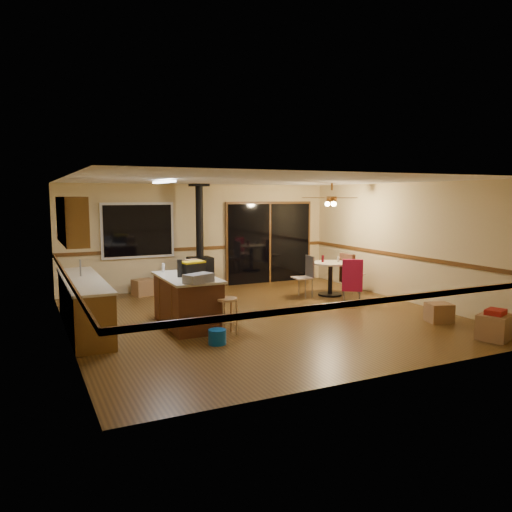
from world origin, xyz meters
TOP-DOWN VIEW (x-y plane):
  - floor at (0.00, 0.00)m, footprint 7.00×7.00m
  - ceiling at (0.00, 0.00)m, footprint 7.00×7.00m
  - wall_back at (0.00, 3.50)m, footprint 7.00×0.00m
  - wall_front at (0.00, -3.50)m, footprint 7.00×0.00m
  - wall_left at (-3.50, 0.00)m, footprint 0.00×7.00m
  - wall_right at (3.50, 0.00)m, footprint 0.00×7.00m
  - chair_rail at (0.00, 0.00)m, footprint 7.00×7.00m
  - window at (-1.60, 3.45)m, footprint 1.72×0.10m
  - sliding_door at (1.90, 3.45)m, footprint 2.52×0.10m
  - lower_cabinets at (-3.20, 0.50)m, footprint 0.60×3.00m
  - countertop at (-3.20, 0.50)m, footprint 0.64×3.04m
  - upper_cabinets at (-3.33, 0.70)m, footprint 0.35×2.00m
  - kitchen_island at (-1.50, 0.00)m, footprint 0.88×1.68m
  - wood_stove at (-0.20, 3.05)m, footprint 0.55×0.50m
  - ceiling_fan at (2.36, 1.22)m, footprint 0.24×0.24m
  - fluorescent_strip at (-1.80, 0.30)m, footprint 0.10×1.20m
  - toolbox_grey at (-1.53, -0.72)m, footprint 0.54×0.43m
  - toolbox_black at (-1.38, 0.01)m, footprint 0.45×0.31m
  - toolbox_yellow_lid at (-1.38, 0.01)m, footprint 0.45×0.32m
  - box_on_island at (-1.21, 0.48)m, footprint 0.29×0.36m
  - bottle_dark at (-1.64, -0.03)m, footprint 0.11×0.11m
  - bottle_pink at (-1.20, 0.11)m, footprint 0.08×0.08m
  - bottle_white at (-1.76, 0.60)m, footprint 0.07×0.07m
  - bar_stool at (-1.06, -0.81)m, footprint 0.42×0.42m
  - blue_bucket at (-1.42, -1.27)m, footprint 0.35×0.35m
  - dining_table at (2.36, 1.22)m, footprint 0.88×0.88m
  - glass_red at (2.21, 1.32)m, footprint 0.06×0.06m
  - glass_cream at (2.54, 1.17)m, footprint 0.07×0.07m
  - chair_left at (1.76, 1.31)m, footprint 0.44×0.43m
  - chair_near at (2.36, 0.37)m, footprint 0.61×0.62m
  - chair_right at (2.88, 1.25)m, footprint 0.51×0.47m
  - box_under_window at (-1.58, 3.10)m, footprint 0.55×0.49m
  - box_corner_a at (2.75, -2.95)m, footprint 0.67×0.62m
  - box_corner_b at (2.78, -1.73)m, footprint 0.51×0.47m
  - box_small_red at (2.75, -2.95)m, footprint 0.39×0.36m

SIDE VIEW (x-z plane):
  - floor at x=0.00m, z-range 0.00..0.00m
  - blue_bucket at x=-1.42m, z-range 0.00..0.24m
  - box_corner_b at x=2.78m, z-range 0.00..0.35m
  - box_under_window at x=-1.58m, z-range 0.00..0.38m
  - box_corner_a at x=2.75m, z-range 0.00..0.41m
  - bar_stool at x=-1.06m, z-range 0.00..0.62m
  - lower_cabinets at x=-3.20m, z-range 0.00..0.86m
  - box_small_red at x=2.75m, z-range 0.41..0.49m
  - kitchen_island at x=-1.50m, z-range 0.00..0.90m
  - dining_table at x=2.36m, z-range 0.14..0.92m
  - chair_left at x=1.76m, z-range 0.33..0.85m
  - chair_near at x=2.36m, z-range 0.25..0.95m
  - chair_right at x=2.88m, z-range 0.25..0.95m
  - wood_stove at x=-0.20m, z-range -0.53..1.99m
  - glass_cream at x=2.54m, z-range 0.78..0.91m
  - glass_red at x=2.21m, z-range 0.78..0.94m
  - countertop at x=-3.20m, z-range 0.86..0.90m
  - toolbox_grey at x=-1.53m, z-range 0.90..1.05m
  - bottle_white at x=-1.76m, z-range 0.90..1.07m
  - chair_rail at x=0.00m, z-range 0.96..1.04m
  - box_on_island at x=-1.21m, z-range 0.90..1.12m
  - toolbox_black at x=-1.38m, z-range 0.90..1.13m
  - bottle_pink at x=-1.20m, z-range 0.90..1.13m
  - sliding_door at x=1.90m, z-range 0.00..2.10m
  - bottle_dark at x=-1.64m, z-range 0.90..1.21m
  - toolbox_yellow_lid at x=-1.38m, z-range 1.13..1.16m
  - wall_back at x=0.00m, z-range -2.20..4.80m
  - wall_front at x=0.00m, z-range -2.20..4.80m
  - wall_left at x=-3.50m, z-range -2.20..4.80m
  - wall_right at x=3.50m, z-range -2.20..4.80m
  - window at x=-1.60m, z-range 0.84..2.16m
  - upper_cabinets at x=-3.33m, z-range 1.50..2.30m
  - ceiling_fan at x=2.36m, z-range 1.94..2.49m
  - fluorescent_strip at x=-1.80m, z-range 2.54..2.58m
  - ceiling at x=0.00m, z-range 2.60..2.60m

